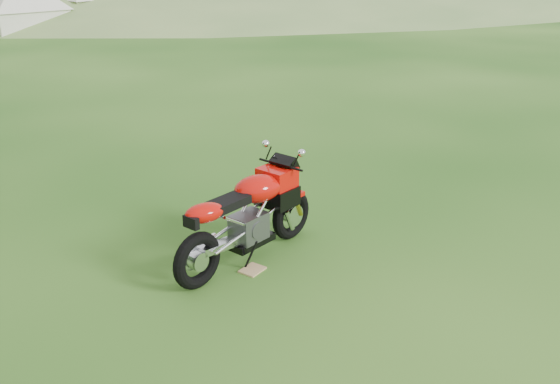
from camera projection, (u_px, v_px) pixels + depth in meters
ground at (319, 263)px, 6.26m from camera, size 120.00×120.00×0.00m
sport_motorcycle at (247, 210)px, 6.12m from camera, size 1.88×1.00×1.10m
plywood_board at (252, 270)px, 6.11m from camera, size 0.29×0.26×0.02m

